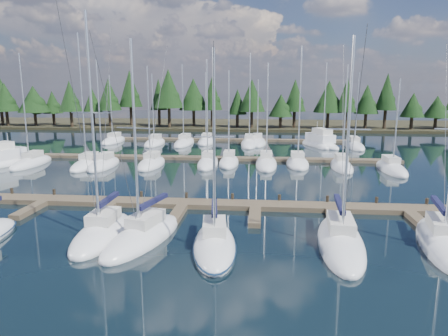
# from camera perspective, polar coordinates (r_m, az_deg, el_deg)

# --- Properties ---
(ground) EXTENTS (260.00, 260.00, 0.00)m
(ground) POSITION_cam_1_polar(r_m,az_deg,el_deg) (45.46, -2.81, -1.04)
(ground) COLOR black
(ground) RESTS_ON ground
(far_shore) EXTENTS (220.00, 30.00, 0.60)m
(far_shore) POSITION_cam_1_polar(r_m,az_deg,el_deg) (104.56, 1.89, 6.21)
(far_shore) COLOR #2A2717
(far_shore) RESTS_ON ground
(main_dock) EXTENTS (44.00, 6.13, 0.90)m
(main_dock) POSITION_cam_1_polar(r_m,az_deg,el_deg) (33.34, -5.90, -5.36)
(main_dock) COLOR brown
(main_dock) RESTS_ON ground
(back_docks) EXTENTS (50.00, 21.80, 0.40)m
(back_docks) POSITION_cam_1_polar(r_m,az_deg,el_deg) (64.55, -0.34, 2.87)
(back_docks) COLOR brown
(back_docks) RESTS_ON ground
(front_sailboat_2) EXTENTS (2.88, 7.90, 15.06)m
(front_sailboat_2) POSITION_cam_1_polar(r_m,az_deg,el_deg) (28.05, -16.99, -8.88)
(front_sailboat_2) COLOR silver
(front_sailboat_2) RESTS_ON ground
(front_sailboat_3) EXTENTS (4.82, 8.97, 13.41)m
(front_sailboat_3) POSITION_cam_1_polar(r_m,az_deg,el_deg) (26.93, -11.47, -9.50)
(front_sailboat_3) COLOR silver
(front_sailboat_3) RESTS_ON ground
(front_sailboat_4) EXTENTS (3.63, 8.31, 12.76)m
(front_sailboat_4) POSITION_cam_1_polar(r_m,az_deg,el_deg) (25.06, -1.36, -10.89)
(front_sailboat_4) COLOR silver
(front_sailboat_4) RESTS_ON ground
(front_sailboat_5) EXTENTS (3.56, 9.96, 13.47)m
(front_sailboat_5) POSITION_cam_1_polar(r_m,az_deg,el_deg) (26.61, 16.30, -10.02)
(front_sailboat_5) COLOR silver
(front_sailboat_5) RESTS_ON ground
(front_sailboat_6) EXTENTS (4.42, 9.72, 13.48)m
(front_sailboat_6) POSITION_cam_1_polar(r_m,az_deg,el_deg) (28.89, 28.64, -9.26)
(front_sailboat_6) COLOR silver
(front_sailboat_6) RESTS_ON ground
(back_sailboat_rows) EXTENTS (47.65, 32.31, 16.92)m
(back_sailboat_rows) POSITION_cam_1_polar(r_m,az_deg,el_deg) (60.51, -0.40, 2.36)
(back_sailboat_rows) COLOR silver
(back_sailboat_rows) RESTS_ON ground
(motor_yacht_left) EXTENTS (6.31, 10.30, 4.89)m
(motor_yacht_left) POSITION_cam_1_polar(r_m,az_deg,el_deg) (58.64, -29.04, 0.88)
(motor_yacht_left) COLOR silver
(motor_yacht_left) RESTS_ON ground
(motor_yacht_right) EXTENTS (7.27, 10.54, 5.04)m
(motor_yacht_right) POSITION_cam_1_polar(r_m,az_deg,el_deg) (69.89, 13.54, 3.50)
(motor_yacht_right) COLOR silver
(motor_yacht_right) RESTS_ON ground
(tree_line) EXTENTS (186.04, 11.36, 13.43)m
(tree_line) POSITION_cam_1_polar(r_m,az_deg,el_deg) (94.71, -0.83, 10.11)
(tree_line) COLOR black
(tree_line) RESTS_ON far_shore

